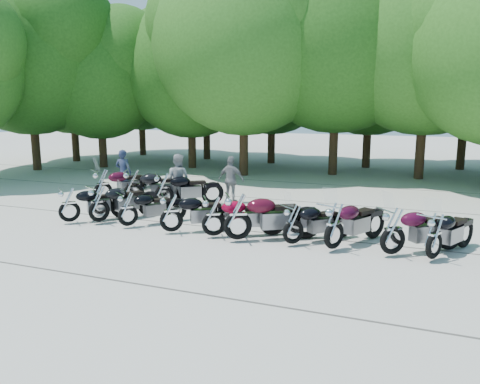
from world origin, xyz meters
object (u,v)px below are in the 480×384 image
(motorcycle_11, at_px, (134,185))
(rider_1, at_px, (178,179))
(motorcycle_0, at_px, (69,204))
(motorcycle_3, at_px, (171,212))
(motorcycle_2, at_px, (128,208))
(motorcycle_10, at_px, (103,184))
(motorcycle_1, at_px, (99,202))
(motorcycle_5, at_px, (238,215))
(motorcycle_12, at_px, (164,188))
(motorcycle_7, at_px, (334,224))
(motorcycle_6, at_px, (293,223))
(motorcycle_9, at_px, (435,235))
(motorcycle_8, at_px, (393,230))
(rider_0, at_px, (124,173))
(rider_2, at_px, (231,180))
(motorcycle_4, at_px, (214,215))

(motorcycle_11, bearing_deg, rider_1, -88.50)
(motorcycle_0, relative_size, motorcycle_11, 0.86)
(motorcycle_0, height_order, motorcycle_3, motorcycle_3)
(motorcycle_3, bearing_deg, rider_1, -8.11)
(motorcycle_2, xyz_separation_m, motorcycle_3, (1.48, -0.11, 0.04))
(motorcycle_10, bearing_deg, motorcycle_1, 157.54)
(motorcycle_0, bearing_deg, motorcycle_2, -131.09)
(motorcycle_0, xyz_separation_m, motorcycle_5, (5.36, 0.04, 0.11))
(motorcycle_3, bearing_deg, motorcycle_11, 13.89)
(motorcycle_12, bearing_deg, motorcycle_7, -150.38)
(motorcycle_5, relative_size, motorcycle_6, 1.21)
(motorcycle_2, xyz_separation_m, rider_1, (-0.21, 3.39, 0.31))
(motorcycle_1, relative_size, motorcycle_11, 0.91)
(motorcycle_1, relative_size, motorcycle_2, 1.11)
(motorcycle_3, relative_size, motorcycle_6, 1.05)
(motorcycle_7, relative_size, motorcycle_12, 1.00)
(motorcycle_3, distance_m, motorcycle_9, 6.67)
(motorcycle_1, height_order, rider_1, rider_1)
(motorcycle_3, relative_size, motorcycle_5, 0.87)
(motorcycle_9, bearing_deg, motorcycle_8, 27.53)
(motorcycle_9, bearing_deg, motorcycle_7, 29.27)
(motorcycle_2, height_order, motorcycle_7, motorcycle_7)
(rider_0, distance_m, rider_2, 4.46)
(motorcycle_4, distance_m, motorcycle_11, 5.10)
(rider_1, relative_size, rider_2, 1.05)
(motorcycle_0, distance_m, motorcycle_7, 7.81)
(motorcycle_0, height_order, motorcycle_1, motorcycle_1)
(motorcycle_0, bearing_deg, rider_2, -85.04)
(rider_2, bearing_deg, motorcycle_4, 110.96)
(motorcycle_9, height_order, rider_0, rider_0)
(motorcycle_2, distance_m, motorcycle_3, 1.48)
(motorcycle_9, distance_m, rider_2, 7.89)
(motorcycle_1, height_order, rider_2, rider_2)
(motorcycle_3, bearing_deg, motorcycle_1, 51.67)
(motorcycle_1, bearing_deg, motorcycle_8, -151.72)
(motorcycle_7, xyz_separation_m, motorcycle_11, (-7.49, 2.72, 0.05))
(motorcycle_4, relative_size, motorcycle_11, 0.88)
(motorcycle_3, bearing_deg, motorcycle_0, 58.14)
(motorcycle_5, height_order, motorcycle_9, motorcycle_5)
(motorcycle_8, height_order, motorcycle_11, motorcycle_11)
(motorcycle_4, xyz_separation_m, motorcycle_12, (-3.16, 2.83, 0.04))
(motorcycle_5, xyz_separation_m, rider_1, (-3.68, 3.58, 0.17))
(motorcycle_5, bearing_deg, motorcycle_9, -118.88)
(motorcycle_8, bearing_deg, motorcycle_1, 49.23)
(motorcycle_5, height_order, rider_1, rider_1)
(motorcycle_4, bearing_deg, motorcycle_3, 61.02)
(motorcycle_2, height_order, motorcycle_11, motorcycle_11)
(motorcycle_8, relative_size, motorcycle_12, 0.98)
(motorcycle_1, distance_m, motorcycle_9, 9.21)
(motorcycle_5, bearing_deg, motorcycle_1, 54.98)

